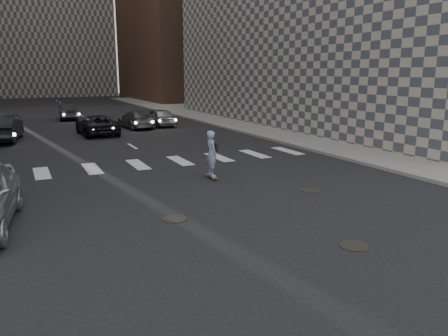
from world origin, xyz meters
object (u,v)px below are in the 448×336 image
(traffic_car_a, at_px, (3,128))
(traffic_car_c, at_px, (97,125))
(traffic_car_b, at_px, (136,119))
(skateboarder, at_px, (212,153))
(traffic_car_e, at_px, (68,112))
(traffic_car_d, at_px, (159,117))

(traffic_car_a, bearing_deg, traffic_car_c, -167.03)
(traffic_car_b, distance_m, traffic_car_c, 4.01)
(skateboarder, xyz_separation_m, traffic_car_c, (-1.87, 14.44, -0.33))
(traffic_car_c, height_order, traffic_car_e, traffic_car_e)
(traffic_car_b, bearing_deg, skateboarder, 81.49)
(traffic_car_a, height_order, traffic_car_b, traffic_car_a)
(traffic_car_c, bearing_deg, traffic_car_e, -89.49)
(skateboarder, relative_size, traffic_car_e, 0.46)
(skateboarder, distance_m, traffic_car_a, 15.81)
(traffic_car_b, distance_m, traffic_car_e, 9.23)
(traffic_car_d, bearing_deg, traffic_car_c, 23.95)
(traffic_car_d, bearing_deg, traffic_car_e, -59.24)
(traffic_car_a, relative_size, traffic_car_d, 1.23)
(traffic_car_b, height_order, traffic_car_c, traffic_car_c)
(traffic_car_c, bearing_deg, traffic_car_b, -146.57)
(traffic_car_c, xyz_separation_m, traffic_car_e, (-0.59, 10.75, 0.02))
(traffic_car_a, bearing_deg, traffic_car_d, -154.86)
(traffic_car_b, height_order, traffic_car_e, traffic_car_e)
(skateboarder, relative_size, traffic_car_b, 0.43)
(skateboarder, xyz_separation_m, traffic_car_a, (-7.43, 13.96, -0.17))
(traffic_car_c, bearing_deg, traffic_car_a, 2.38)
(traffic_car_b, xyz_separation_m, traffic_car_e, (-3.83, 8.40, 0.04))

